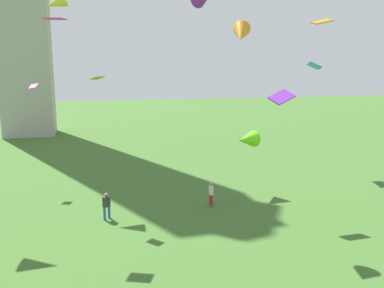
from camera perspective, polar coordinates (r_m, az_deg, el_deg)
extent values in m
cylinder|color=#235693|center=(24.42, -12.61, -9.88)|extent=(0.15, 0.15, 0.79)
cylinder|color=#235693|center=(24.65, -11.97, -9.66)|extent=(0.15, 0.15, 0.79)
cube|color=#2D3338|center=(24.30, -12.36, -8.21)|extent=(0.49, 0.46, 0.62)
sphere|color=#A37556|center=(24.17, -12.40, -7.25)|extent=(0.23, 0.23, 0.23)
cylinder|color=red|center=(26.17, 2.87, -8.25)|extent=(0.14, 0.14, 0.76)
cylinder|color=red|center=(26.50, 2.71, -8.01)|extent=(0.14, 0.14, 0.76)
cube|color=silver|center=(26.13, 2.80, -6.71)|extent=(0.28, 0.44, 0.60)
sphere|color=#A37556|center=(26.01, 2.81, -5.84)|extent=(0.22, 0.22, 0.22)
cube|color=#3793EA|center=(36.84, 17.36, 10.81)|extent=(1.65, 2.03, 0.77)
cube|color=#B37712|center=(26.88, 18.40, 16.57)|extent=(1.20, 0.90, 0.50)
cube|color=purple|center=(24.73, 12.91, 6.68)|extent=(1.69, 1.23, 0.93)
cube|color=gold|center=(24.75, -13.62, 9.32)|extent=(0.93, 0.95, 0.24)
cube|color=#DB309C|center=(23.79, -19.33, 16.82)|extent=(1.29, 1.12, 0.10)
cone|color=yellow|center=(30.89, -19.16, 18.82)|extent=(1.75, 1.12, 1.46)
cone|color=orange|center=(22.37, 7.15, 15.59)|extent=(1.61, 1.94, 1.54)
cube|color=#CC15A3|center=(32.18, -22.09, 7.81)|extent=(0.69, 0.91, 0.42)
cone|color=#67E315|center=(28.65, 7.93, 0.62)|extent=(2.11, 1.87, 1.27)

